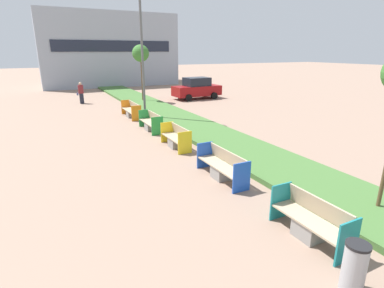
% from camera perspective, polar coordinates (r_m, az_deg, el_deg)
% --- Properties ---
extents(planter_grass_strip, '(2.80, 120.00, 0.18)m').
position_cam_1_polar(planter_grass_strip, '(12.04, 12.57, -2.44)').
color(planter_grass_strip, '#426B33').
rests_on(planter_grass_strip, ground).
extents(building_backdrop, '(15.66, 8.92, 8.34)m').
position_cam_1_polar(building_backdrop, '(40.67, -15.97, 16.82)').
color(building_backdrop, '#939EAD').
rests_on(building_backdrop, ground).
extents(bench_teal_frame, '(0.65, 1.93, 0.94)m').
position_cam_1_polar(bench_teal_frame, '(7.48, 21.66, -13.80)').
color(bench_teal_frame, gray).
rests_on(bench_teal_frame, ground).
extents(bench_blue_frame, '(0.65, 2.30, 0.94)m').
position_cam_1_polar(bench_blue_frame, '(10.00, 5.80, -4.49)').
color(bench_blue_frame, gray).
rests_on(bench_blue_frame, ground).
extents(bench_yellow_frame, '(0.65, 1.96, 0.94)m').
position_cam_1_polar(bench_yellow_frame, '(13.15, -3.02, 0.90)').
color(bench_yellow_frame, gray).
rests_on(bench_yellow_frame, ground).
extents(bench_green_frame, '(0.65, 2.14, 0.94)m').
position_cam_1_polar(bench_green_frame, '(16.13, -7.78, 3.87)').
color(bench_green_frame, gray).
rests_on(bench_green_frame, ground).
extents(bench_orange_frame, '(0.65, 2.48, 0.94)m').
position_cam_1_polar(bench_orange_frame, '(19.63, -11.42, 6.13)').
color(bench_orange_frame, gray).
rests_on(bench_orange_frame, ground).
extents(litter_bin, '(0.41, 0.41, 0.95)m').
position_cam_1_polar(litter_bin, '(6.29, 28.50, -19.95)').
color(litter_bin, '#9EA0A5').
rests_on(litter_bin, ground).
extents(street_lamp_post, '(0.24, 0.44, 9.04)m').
position_cam_1_polar(street_lamp_post, '(18.64, -9.61, 19.66)').
color(street_lamp_post, '#56595B').
rests_on(street_lamp_post, ground).
extents(sapling_tree_far, '(1.33, 1.33, 4.56)m').
position_cam_1_polar(sapling_tree_far, '(25.18, -9.77, 16.60)').
color(sapling_tree_far, brown).
rests_on(sapling_tree_far, ground).
extents(pedestrian_walking, '(0.53, 0.24, 1.70)m').
position_cam_1_polar(pedestrian_walking, '(25.89, -20.40, 9.13)').
color(pedestrian_walking, '#232633').
rests_on(pedestrian_walking, ground).
extents(parked_car_distant, '(4.27, 2.00, 1.86)m').
position_cam_1_polar(parked_car_distant, '(26.80, 0.92, 10.54)').
color(parked_car_distant, maroon).
rests_on(parked_car_distant, ground).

